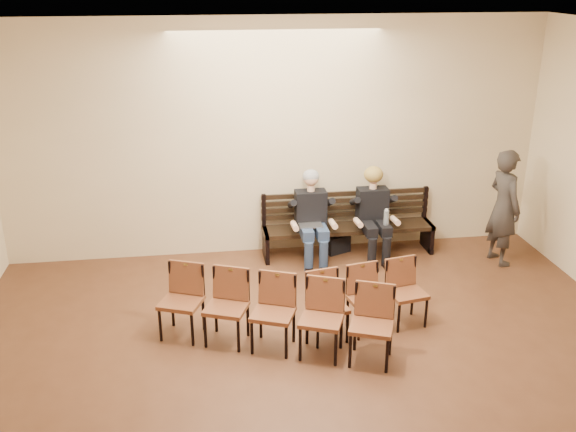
% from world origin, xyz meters
% --- Properties ---
extents(room_walls, '(8.02, 10.01, 3.51)m').
position_xyz_m(room_walls, '(0.00, 0.79, 2.54)').
color(room_walls, beige).
rests_on(room_walls, ground).
extents(bench, '(2.60, 0.90, 0.45)m').
position_xyz_m(bench, '(1.05, 4.65, 0.23)').
color(bench, black).
rests_on(bench, ground).
extents(seated_man, '(0.57, 0.78, 1.36)m').
position_xyz_m(seated_man, '(0.46, 4.53, 0.68)').
color(seated_man, black).
rests_on(seated_man, ground).
extents(seated_woman, '(0.56, 0.78, 1.30)m').
position_xyz_m(seated_woman, '(1.40, 4.53, 0.65)').
color(seated_woman, black).
rests_on(seated_woman, ground).
extents(laptop, '(0.35, 0.29, 0.24)m').
position_xyz_m(laptop, '(0.43, 4.41, 0.57)').
color(laptop, '#B3B3B7').
rests_on(laptop, bench).
extents(water_bottle, '(0.09, 0.09, 0.25)m').
position_xyz_m(water_bottle, '(1.52, 4.29, 0.58)').
color(water_bottle, silver).
rests_on(water_bottle, bench).
extents(bag, '(0.45, 0.39, 0.28)m').
position_xyz_m(bag, '(0.89, 4.75, 0.14)').
color(bag, black).
rests_on(bag, ground).
extents(passerby, '(0.59, 0.79, 1.98)m').
position_xyz_m(passerby, '(3.20, 4.05, 0.99)').
color(passerby, '#322D29').
rests_on(passerby, ground).
extents(chair_row_front, '(2.67, 1.46, 0.88)m').
position_xyz_m(chair_row_front, '(-0.40, 2.21, 0.44)').
color(chair_row_front, brown).
rests_on(chair_row_front, ground).
extents(chair_row_back, '(1.52, 0.71, 0.81)m').
position_xyz_m(chair_row_back, '(0.76, 2.42, 0.41)').
color(chair_row_back, brown).
rests_on(chair_row_back, ground).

